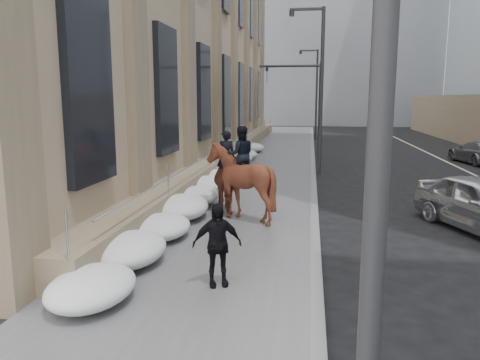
% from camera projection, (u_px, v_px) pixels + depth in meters
% --- Properties ---
extents(ground, '(140.00, 140.00, 0.00)m').
position_uv_depth(ground, '(195.00, 273.00, 10.20)').
color(ground, black).
rests_on(ground, ground).
extents(sidewalk, '(5.00, 80.00, 0.12)m').
position_uv_depth(sidewalk, '(252.00, 186.00, 19.92)').
color(sidewalk, '#4F4F52').
rests_on(sidewalk, ground).
extents(curb, '(0.24, 80.00, 0.12)m').
position_uv_depth(curb, '(314.00, 187.00, 19.54)').
color(curb, slate).
rests_on(curb, ground).
extents(limestone_building, '(6.10, 44.00, 18.00)m').
position_uv_depth(limestone_building, '(188.00, 13.00, 28.86)').
color(limestone_building, '#998464').
rests_on(limestone_building, ground).
extents(bg_building_mid, '(30.00, 12.00, 28.00)m').
position_uv_depth(bg_building_mid, '(324.00, 24.00, 65.61)').
color(bg_building_mid, slate).
rests_on(bg_building_mid, ground).
extents(bg_building_far, '(24.00, 12.00, 20.00)m').
position_uv_depth(bg_building_far, '(262.00, 60.00, 79.45)').
color(bg_building_far, gray).
rests_on(bg_building_far, ground).
extents(streetlight_mid, '(1.71, 0.24, 8.00)m').
position_uv_depth(streetlight_mid, '(318.00, 81.00, 22.63)').
color(streetlight_mid, '#2D2D30').
rests_on(streetlight_mid, ground).
extents(streetlight_far, '(1.71, 0.24, 8.00)m').
position_uv_depth(streetlight_far, '(315.00, 88.00, 42.11)').
color(streetlight_far, '#2D2D30').
rests_on(streetlight_far, ground).
extents(traffic_signal, '(4.10, 0.22, 6.00)m').
position_uv_depth(traffic_signal, '(306.00, 94.00, 30.62)').
color(traffic_signal, '#2D2D30').
rests_on(traffic_signal, ground).
extents(snow_bank, '(1.70, 18.10, 0.76)m').
position_uv_depth(snow_bank, '(209.00, 183.00, 18.22)').
color(snow_bank, white).
rests_on(snow_bank, sidewalk).
extents(mounted_horse_left, '(1.68, 2.43, 2.60)m').
position_uv_depth(mounted_horse_left, '(230.00, 179.00, 15.24)').
color(mounted_horse_left, '#502318').
rests_on(mounted_horse_left, sidewalk).
extents(mounted_horse_right, '(2.38, 2.55, 2.82)m').
position_uv_depth(mounted_horse_right, '(240.00, 179.00, 14.10)').
color(mounted_horse_right, '#4D2316').
rests_on(mounted_horse_right, sidewalk).
extents(pedestrian, '(1.05, 0.72, 1.65)m').
position_uv_depth(pedestrian, '(217.00, 245.00, 9.09)').
color(pedestrian, black).
rests_on(pedestrian, sidewalk).
extents(car_grey, '(2.59, 4.76, 1.31)m').
position_uv_depth(car_grey, '(478.00, 152.00, 26.93)').
color(car_grey, slate).
rests_on(car_grey, ground).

